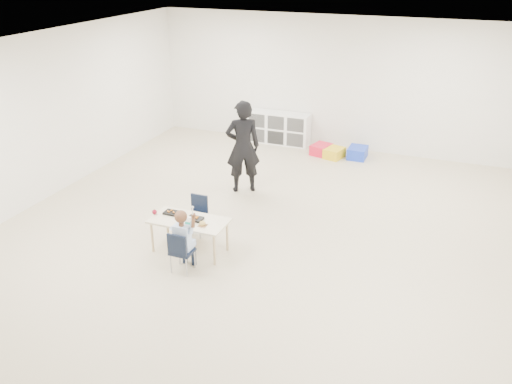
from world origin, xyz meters
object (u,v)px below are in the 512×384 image
at_px(table, 190,235).
at_px(cubby_shelf, 279,128).
at_px(child, 181,239).
at_px(chair_near, 182,251).
at_px(adult, 243,147).

bearing_deg(table, cubby_shelf, 94.48).
height_order(child, cubby_shelf, child).
distance_m(chair_near, cubby_shelf, 5.52).
xyz_separation_m(cubby_shelf, adult, (0.28, -2.71, 0.48)).
bearing_deg(child, table, 106.83).
distance_m(cubby_shelf, adult, 2.77).
bearing_deg(chair_near, child, 0.00).
height_order(chair_near, cubby_shelf, cubby_shelf).
relative_size(child, adult, 0.57).
height_order(table, child, child).
distance_m(table, child, 0.56).
bearing_deg(cubby_shelf, table, -85.23).
bearing_deg(adult, cubby_shelf, -114.43).
xyz_separation_m(child, adult, (-0.29, 2.78, 0.35)).
relative_size(cubby_shelf, adult, 0.84).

